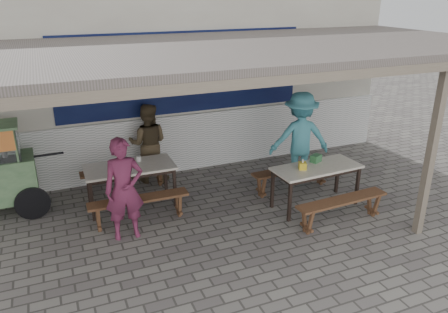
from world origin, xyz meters
TOP-DOWN VIEW (x-y plane):
  - ground at (0.00, 0.00)m, footprint 60.00×60.00m
  - back_wall at (-0.00, 3.58)m, footprint 9.00×1.28m
  - warung_roof at (0.02, 0.90)m, footprint 9.00×4.21m
  - table_left at (-1.62, 1.75)m, footprint 1.53×0.77m
  - bench_left_street at (-1.63, 1.07)m, footprint 1.62×0.30m
  - bench_left_wall at (-1.61, 2.42)m, footprint 1.62×0.30m
  - table_right at (1.35, 0.49)m, footprint 1.57×0.74m
  - bench_right_street at (1.38, -0.22)m, footprint 1.65×0.37m
  - bench_right_wall at (1.31, 1.20)m, footprint 1.65×0.37m
  - patron_street_side at (-1.90, 0.74)m, footprint 0.60×0.40m
  - patron_wall_side at (-1.07, 2.68)m, footprint 0.92×0.82m
  - patron_right_table at (1.64, 1.54)m, footprint 1.31×0.97m
  - tissue_box at (1.05, 0.49)m, footprint 0.16×0.16m
  - donation_box at (1.45, 0.69)m, footprint 0.23×0.19m
  - condiment_jar at (-1.42, 1.92)m, footprint 0.08×0.08m
  - condiment_bowl at (-1.71, 1.72)m, footprint 0.21×0.21m

SIDE VIEW (x-z plane):
  - ground at x=0.00m, z-range 0.00..0.00m
  - bench_left_street at x=-1.63m, z-range 0.12..0.57m
  - bench_left_wall at x=-1.61m, z-range 0.12..0.57m
  - bench_right_street at x=1.38m, z-range 0.12..0.57m
  - bench_right_wall at x=1.31m, z-range 0.12..0.57m
  - table_right at x=1.35m, z-range 0.30..1.05m
  - table_left at x=-1.62m, z-range 0.30..1.05m
  - condiment_bowl at x=-1.71m, z-range 0.75..0.80m
  - patron_wall_side at x=-1.07m, z-range 0.00..1.57m
  - condiment_jar at x=-1.42m, z-range 0.75..0.84m
  - patron_street_side at x=-1.90m, z-range 0.00..1.60m
  - tissue_box at x=1.05m, z-range 0.75..0.87m
  - donation_box at x=1.45m, z-range 0.75..0.88m
  - patron_right_table at x=1.64m, z-range 0.00..1.80m
  - back_wall at x=0.00m, z-range -0.03..3.47m
  - warung_roof at x=0.02m, z-range 1.31..4.12m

